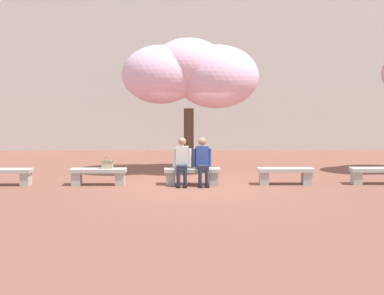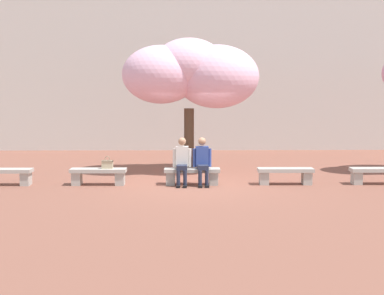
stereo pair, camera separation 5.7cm
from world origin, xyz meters
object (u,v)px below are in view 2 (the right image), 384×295
object	(u,v)px
stone_bench_center	(192,174)
stone_bench_near_west	(98,174)
stone_bench_east_end	(378,174)
person_seated_left	(182,160)
stone_bench_west_end	(4,174)
handbag	(107,164)
person_seated_right	(202,160)
cherry_tree_main	(192,73)
stone_bench_near_east	(285,174)

from	to	relation	value
stone_bench_center	stone_bench_near_west	bearing A→B (deg)	180.00
stone_bench_near_west	stone_bench_east_end	xyz separation A→B (m)	(7.65, 0.00, 0.00)
stone_bench_east_end	person_seated_left	size ratio (longest dim) A/B	1.18
stone_bench_near_west	stone_bench_east_end	world-z (taller)	same
stone_bench_west_end	handbag	world-z (taller)	handbag
stone_bench_east_end	person_seated_right	bearing A→B (deg)	-179.37
stone_bench_near_west	stone_bench_east_end	bearing A→B (deg)	0.00
person_seated_right	cherry_tree_main	size ratio (longest dim) A/B	0.31
person_seated_right	handbag	size ratio (longest dim) A/B	3.81
stone_bench_west_end	stone_bench_near_east	size ratio (longest dim) A/B	1.00
person_seated_left	cherry_tree_main	distance (m)	3.32
stone_bench_near_east	cherry_tree_main	world-z (taller)	cherry_tree_main
stone_bench_near_west	stone_bench_near_east	distance (m)	5.10
person_seated_right	cherry_tree_main	world-z (taller)	cherry_tree_main
person_seated_left	stone_bench_near_west	bearing A→B (deg)	178.65
handbag	stone_bench_center	bearing A→B (deg)	-0.33
handbag	cherry_tree_main	xyz separation A→B (m)	(2.32, 2.22, 2.50)
stone_bench_west_end	stone_bench_center	distance (m)	5.10
stone_bench_near_east	handbag	world-z (taller)	handbag
stone_bench_east_end	cherry_tree_main	world-z (taller)	cherry_tree_main
stone_bench_east_end	stone_bench_west_end	bearing A→B (deg)	180.00
person_seated_left	person_seated_right	distance (m)	0.55
stone_bench_near_west	stone_bench_center	world-z (taller)	same
stone_bench_near_east	cherry_tree_main	distance (m)	4.38
stone_bench_west_end	stone_bench_near_west	size ratio (longest dim) A/B	1.00
handbag	person_seated_right	bearing A→B (deg)	-1.48
stone_bench_center	cherry_tree_main	world-z (taller)	cherry_tree_main
stone_bench_near_west	cherry_tree_main	distance (m)	4.40
stone_bench_west_end	stone_bench_near_east	distance (m)	7.65
person_seated_right	person_seated_left	bearing A→B (deg)	-179.99
stone_bench_near_west	handbag	xyz separation A→B (m)	(0.25, 0.01, 0.29)
person_seated_right	handbag	bearing A→B (deg)	178.52
stone_bench_center	stone_bench_near_east	size ratio (longest dim) A/B	1.00
stone_bench_center	person_seated_right	xyz separation A→B (m)	(0.28, -0.05, 0.40)
stone_bench_near_west	person_seated_right	bearing A→B (deg)	-1.08
stone_bench_west_end	person_seated_left	xyz separation A→B (m)	(4.83, -0.05, 0.40)
stone_bench_center	person_seated_left	size ratio (longest dim) A/B	1.18
stone_bench_west_end	cherry_tree_main	world-z (taller)	cherry_tree_main
person_seated_right	cherry_tree_main	bearing A→B (deg)	96.41
stone_bench_center	handbag	distance (m)	2.32
stone_bench_near_east	stone_bench_east_end	xyz separation A→B (m)	(2.55, 0.00, 0.00)
person_seated_left	cherry_tree_main	size ratio (longest dim) A/B	0.31
person_seated_right	stone_bench_near_east	bearing A→B (deg)	1.35
stone_bench_west_end	stone_bench_near_west	bearing A→B (deg)	0.00
stone_bench_east_end	handbag	world-z (taller)	handbag
stone_bench_center	person_seated_left	xyz separation A→B (m)	(-0.27, -0.05, 0.40)
stone_bench_near_west	cherry_tree_main	world-z (taller)	cherry_tree_main
stone_bench_west_end	person_seated_left	distance (m)	4.84
stone_bench_center	person_seated_left	world-z (taller)	person_seated_left
stone_bench_near_west	handbag	bearing A→B (deg)	3.09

